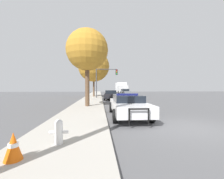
% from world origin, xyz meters
% --- Properties ---
extents(ground_plane, '(110.00, 110.00, 0.00)m').
position_xyz_m(ground_plane, '(0.00, 0.00, 0.00)').
color(ground_plane, '#565659').
extents(sidewalk_left, '(3.00, 110.00, 0.13)m').
position_xyz_m(sidewalk_left, '(-5.10, 0.00, 0.07)').
color(sidewalk_left, '#ADA89E').
rests_on(sidewalk_left, ground_plane).
extents(police_car, '(2.16, 5.46, 1.40)m').
position_xyz_m(police_car, '(-2.24, 2.80, 0.73)').
color(police_car, white).
rests_on(police_car, ground_plane).
extents(fire_hydrant, '(0.54, 0.24, 0.72)m').
position_xyz_m(fire_hydrant, '(-5.17, -1.81, 0.51)').
color(fire_hydrant, white).
rests_on(fire_hydrant, sidewalk_left).
extents(traffic_light, '(3.51, 0.35, 4.74)m').
position_xyz_m(traffic_light, '(-3.04, 17.95, 3.49)').
color(traffic_light, '#424247').
rests_on(traffic_light, sidewalk_left).
extents(car_background_oncoming, '(2.08, 4.70, 1.41)m').
position_xyz_m(car_background_oncoming, '(2.01, 28.20, 0.74)').
color(car_background_oncoming, slate).
rests_on(car_background_oncoming, ground_plane).
extents(car_background_midblock, '(2.21, 4.66, 1.37)m').
position_xyz_m(car_background_midblock, '(-2.35, 15.05, 0.73)').
color(car_background_midblock, black).
rests_on(car_background_midblock, ground_plane).
extents(box_truck, '(2.76, 7.02, 3.11)m').
position_xyz_m(box_truck, '(2.04, 34.62, 1.68)').
color(box_truck, silver).
rests_on(box_truck, ground_plane).
extents(tree_sidewalk_near, '(3.70, 3.70, 6.84)m').
position_xyz_m(tree_sidewalk_near, '(-5.06, 7.12, 5.09)').
color(tree_sidewalk_near, brown).
rests_on(tree_sidewalk_near, sidewalk_left).
extents(tree_sidewalk_mid, '(5.67, 5.67, 8.36)m').
position_xyz_m(tree_sidewalk_mid, '(-5.01, 21.27, 5.65)').
color(tree_sidewalk_mid, brown).
rests_on(tree_sidewalk_mid, sidewalk_left).
extents(traffic_cone, '(0.40, 0.40, 0.64)m').
position_xyz_m(traffic_cone, '(-5.94, -2.72, 0.45)').
color(traffic_cone, orange).
rests_on(traffic_cone, sidewalk_left).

